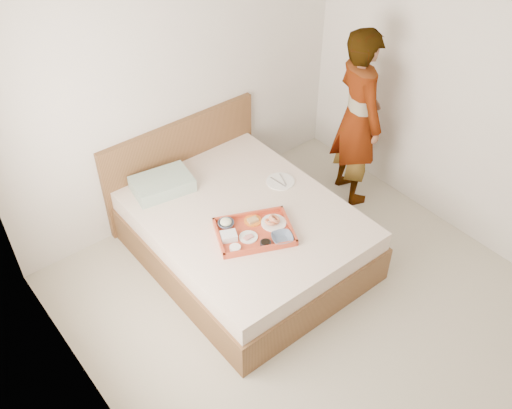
{
  "coord_description": "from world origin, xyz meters",
  "views": [
    {
      "loc": [
        -2.27,
        -1.9,
        3.72
      ],
      "look_at": [
        -0.02,
        0.9,
        0.65
      ],
      "focal_mm": 39.82,
      "sensor_mm": 36.0,
      "label": 1
    }
  ],
  "objects": [
    {
      "name": "ceiling",
      "position": [
        0.0,
        0.0,
        2.6
      ],
      "size": [
        3.5,
        4.0,
        0.01
      ],
      "primitive_type": "cube",
      "color": "white",
      "rests_on": "ground"
    },
    {
      "name": "salad_bowl",
      "position": [
        -0.3,
        0.94,
        0.57
      ],
      "size": [
        0.18,
        0.18,
        0.04
      ],
      "primitive_type": "imported",
      "rotation": [
        0.0,
        0.0,
        -0.42
      ],
      "color": "#172946",
      "rests_on": "tray"
    },
    {
      "name": "headboard",
      "position": [
        -0.07,
        1.97,
        0.47
      ],
      "size": [
        1.65,
        0.06,
        0.95
      ],
      "primitive_type": "cube",
      "color": "brown",
      "rests_on": "ground"
    },
    {
      "name": "bread_plate",
      "position": [
        -0.1,
        0.84,
        0.55
      ],
      "size": [
        0.2,
        0.2,
        0.01
      ],
      "primitive_type": "cylinder",
      "rotation": [
        0.0,
        0.0,
        -0.42
      ],
      "color": "orange",
      "rests_on": "tray"
    },
    {
      "name": "cheese_round",
      "position": [
        -0.41,
        0.67,
        0.56
      ],
      "size": [
        0.12,
        0.12,
        0.03
      ],
      "primitive_type": "cylinder",
      "rotation": [
        0.0,
        0.0,
        -0.42
      ],
      "color": "white",
      "rests_on": "tray"
    },
    {
      "name": "bed",
      "position": [
        -0.07,
        1.0,
        0.27
      ],
      "size": [
        1.65,
        2.0,
        0.53
      ],
      "primitive_type": "cube",
      "color": "brown",
      "rests_on": "ground"
    },
    {
      "name": "pillow",
      "position": [
        -0.45,
        1.69,
        0.59
      ],
      "size": [
        0.56,
        0.43,
        0.12
      ],
      "primitive_type": "cube",
      "rotation": [
        0.0,
        0.0,
        -0.16
      ],
      "color": "#9CAD9B",
      "rests_on": "bed"
    },
    {
      "name": "wall_right",
      "position": [
        1.75,
        0.0,
        1.3
      ],
      "size": [
        0.01,
        4.0,
        2.6
      ],
      "primitive_type": "cube",
      "color": "silver",
      "rests_on": "ground"
    },
    {
      "name": "dinner_plate",
      "position": [
        0.44,
        1.12,
        0.54
      ],
      "size": [
        0.31,
        0.31,
        0.01
      ],
      "primitive_type": "cylinder",
      "rotation": [
        0.0,
        0.0,
        -0.21
      ],
      "color": "white",
      "rests_on": "bed"
    },
    {
      "name": "person",
      "position": [
        1.34,
        1.06,
        0.89
      ],
      "size": [
        0.6,
        0.74,
        1.77
      ],
      "primitive_type": "imported",
      "rotation": [
        0.0,
        0.0,
        1.27
      ],
      "color": "silver",
      "rests_on": "ground"
    },
    {
      "name": "wall_left",
      "position": [
        -1.75,
        0.0,
        1.3
      ],
      "size": [
        0.01,
        4.0,
        2.6
      ],
      "primitive_type": "cube",
      "color": "silver",
      "rests_on": "ground"
    },
    {
      "name": "ground",
      "position": [
        0.0,
        0.0,
        0.0
      ],
      "size": [
        3.5,
        4.0,
        0.01
      ],
      "primitive_type": "cube",
      "color": "#BBB49E",
      "rests_on": "ground"
    },
    {
      "name": "navy_bowl_big",
      "position": [
        -0.05,
        0.52,
        0.57
      ],
      "size": [
        0.23,
        0.23,
        0.04
      ],
      "primitive_type": "imported",
      "rotation": [
        0.0,
        0.0,
        -0.42
      ],
      "color": "#172946",
      "rests_on": "tray"
    },
    {
      "name": "wall_back",
      "position": [
        0.0,
        2.0,
        1.3
      ],
      "size": [
        3.5,
        0.01,
        2.6
      ],
      "primitive_type": "cube",
      "color": "silver",
      "rests_on": "ground"
    },
    {
      "name": "sauce_dish",
      "position": [
        -0.19,
        0.56,
        0.56
      ],
      "size": [
        0.12,
        0.12,
        0.03
      ],
      "primitive_type": "cylinder",
      "rotation": [
        0.0,
        0.0,
        -0.42
      ],
      "color": "black",
      "rests_on": "tray"
    },
    {
      "name": "tray",
      "position": [
        -0.17,
        0.73,
        0.56
      ],
      "size": [
        0.74,
        0.66,
        0.06
      ],
      "primitive_type": "cube",
      "rotation": [
        0.0,
        0.0,
        -0.42
      ],
      "color": "#C74F2E",
      "rests_on": "bed"
    },
    {
      "name": "meat_plate",
      "position": [
        -0.25,
        0.71,
        0.55
      ],
      "size": [
        0.2,
        0.2,
        0.01
      ],
      "primitive_type": "cylinder",
      "rotation": [
        0.0,
        0.0,
        -0.42
      ],
      "color": "white",
      "rests_on": "tray"
    },
    {
      "name": "prawn_plate",
      "position": [
        0.02,
        0.71,
        0.55
      ],
      "size": [
        0.28,
        0.28,
        0.01
      ],
      "primitive_type": "cylinder",
      "rotation": [
        0.0,
        0.0,
        -0.42
      ],
      "color": "white",
      "rests_on": "tray"
    },
    {
      "name": "plastic_tub",
      "position": [
        -0.38,
        0.8,
        0.57
      ],
      "size": [
        0.16,
        0.15,
        0.06
      ],
      "primitive_type": "cube",
      "rotation": [
        0.0,
        0.0,
        -0.42
      ],
      "color": "silver",
      "rests_on": "tray"
    }
  ]
}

